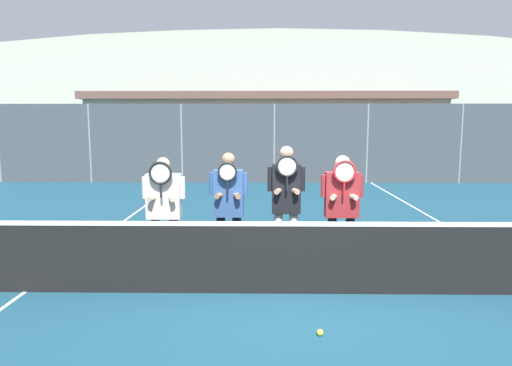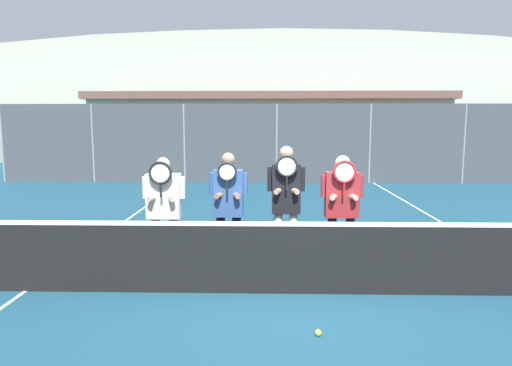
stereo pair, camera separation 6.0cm
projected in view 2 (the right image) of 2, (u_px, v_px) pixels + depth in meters
The scene contains 15 objects.
ground_plane at pixel (293, 294), 5.87m from camera, with size 120.00×120.00×0.00m, color navy.
hill_distant at pixel (270, 140), 54.94m from camera, with size 116.68×64.82×22.69m.
clubhouse_building at pixel (268, 128), 24.18m from camera, with size 17.94×5.50×3.62m.
fence_back at pixel (277, 144), 16.30m from camera, with size 20.00×0.06×2.82m.
tennis_net at pixel (294, 257), 5.80m from camera, with size 9.41×0.09×1.04m.
court_line_left_sideline at pixel (106, 234), 8.93m from camera, with size 0.05×16.00×0.01m, color white.
court_line_right_sideline at pixel (466, 237), 8.76m from camera, with size 0.05×16.00×0.01m, color white.
player_leftmost at pixel (164, 205), 6.57m from camera, with size 0.62×0.34×1.69m.
player_center_left at pixel (228, 204), 6.55m from camera, with size 0.56×0.34×1.76m.
player_center_right at pixel (286, 200), 6.56m from camera, with size 0.54×0.34×1.86m.
player_rightmost at pixel (342, 203), 6.59m from camera, with size 0.61×0.34×1.72m.
car_far_left at pixel (157, 150), 19.92m from camera, with size 4.24×2.06×1.87m.
car_left_of_center at pixel (276, 152), 19.58m from camera, with size 4.71×2.00×1.77m.
car_center at pixel (401, 150), 19.73m from camera, with size 4.75×2.07×1.88m.
tennis_ball_on_court at pixel (318, 333), 4.71m from camera, with size 0.07×0.07×0.07m.
Camera 2 is at (-0.34, -5.63, 2.20)m, focal length 32.00 mm.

